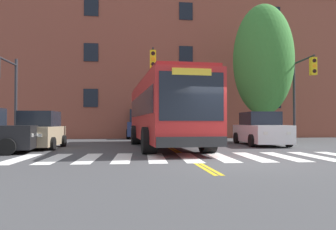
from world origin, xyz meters
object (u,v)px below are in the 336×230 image
object	(u,v)px
traffic_light_far_corner	(7,84)
street_tree_curbside_large	(263,60)
car_tan_near_lane	(40,131)
car_navy_behind_bus	(142,125)
traffic_light_overhead	(152,79)
city_bus	(165,111)
traffic_light_near_corner	(302,83)
car_white_far_lane	(260,130)

from	to	relation	value
traffic_light_far_corner	street_tree_curbside_large	distance (m)	15.61
car_tan_near_lane	car_navy_behind_bus	xyz separation A→B (m)	(5.45, 10.14, 0.25)
car_navy_behind_bus	traffic_light_overhead	bearing A→B (deg)	-87.90
car_navy_behind_bus	car_tan_near_lane	bearing A→B (deg)	-118.24
city_bus	car_tan_near_lane	bearing A→B (deg)	179.92
city_bus	traffic_light_near_corner	bearing A→B (deg)	15.15
car_tan_near_lane	traffic_light_overhead	size ratio (longest dim) A/B	0.64
car_tan_near_lane	car_navy_behind_bus	world-z (taller)	car_navy_behind_bus
traffic_light_overhead	car_white_far_lane	bearing A→B (deg)	-20.00
traffic_light_near_corner	traffic_light_overhead	world-z (taller)	traffic_light_overhead
traffic_light_overhead	street_tree_curbside_large	bearing A→B (deg)	8.14
street_tree_curbside_large	traffic_light_far_corner	bearing A→B (deg)	-170.72
car_tan_near_lane	street_tree_curbside_large	xyz separation A→B (m)	(13.18, 4.15, 4.57)
car_navy_behind_bus	traffic_light_near_corner	xyz separation A→B (m)	(9.44, -7.77, 2.60)
car_white_far_lane	traffic_light_far_corner	world-z (taller)	traffic_light_far_corner
city_bus	car_navy_behind_bus	world-z (taller)	city_bus
car_white_far_lane	street_tree_curbside_large	xyz separation A→B (m)	(1.59, 3.21, 4.56)
car_tan_near_lane	traffic_light_overhead	bearing A→B (deg)	28.39
car_white_far_lane	traffic_light_far_corner	size ratio (longest dim) A/B	1.02
car_tan_near_lane	street_tree_curbside_large	size ratio (longest dim) A/B	0.41
car_white_far_lane	traffic_light_overhead	size ratio (longest dim) A/B	0.85
traffic_light_far_corner	traffic_light_overhead	xyz separation A→B (m)	(7.78, 1.42, 0.59)
city_bus	car_navy_behind_bus	bearing A→B (deg)	93.65
car_tan_near_lane	traffic_light_far_corner	bearing A→B (deg)	141.38
city_bus	traffic_light_far_corner	world-z (taller)	traffic_light_far_corner
car_white_far_lane	traffic_light_near_corner	size ratio (longest dim) A/B	0.87
city_bus	traffic_light_overhead	distance (m)	3.71
city_bus	car_white_far_lane	xyz separation A→B (m)	(5.50, 0.95, -1.01)
traffic_light_near_corner	city_bus	bearing A→B (deg)	-164.85
car_white_far_lane	traffic_light_near_corner	distance (m)	4.58
car_tan_near_lane	street_tree_curbside_large	distance (m)	14.56
traffic_light_near_corner	street_tree_curbside_large	world-z (taller)	street_tree_curbside_large
car_white_far_lane	car_navy_behind_bus	world-z (taller)	car_navy_behind_bus
city_bus	street_tree_curbside_large	size ratio (longest dim) A/B	1.23
car_navy_behind_bus	traffic_light_far_corner	world-z (taller)	traffic_light_far_corner
traffic_light_overhead	car_tan_near_lane	bearing A→B (deg)	-151.61
traffic_light_overhead	city_bus	bearing A→B (deg)	-82.82
city_bus	traffic_light_overhead	xyz separation A→B (m)	(-0.39, 3.09, 2.01)
traffic_light_far_corner	street_tree_curbside_large	size ratio (longest dim) A/B	0.53
car_white_far_lane	car_tan_near_lane	bearing A→B (deg)	-175.37
traffic_light_overhead	street_tree_curbside_large	xyz separation A→B (m)	(7.48, 1.07, 1.54)
car_tan_near_lane	city_bus	bearing A→B (deg)	-0.08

